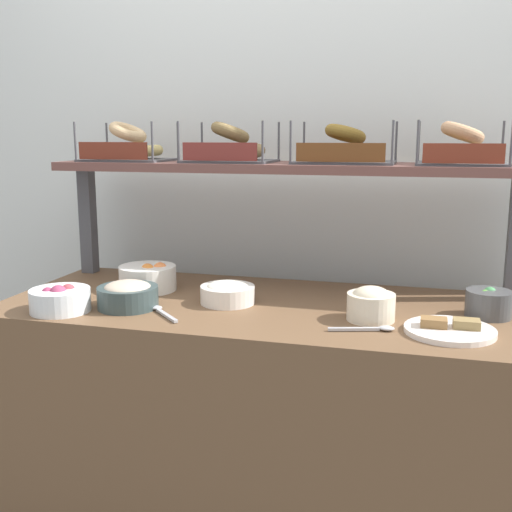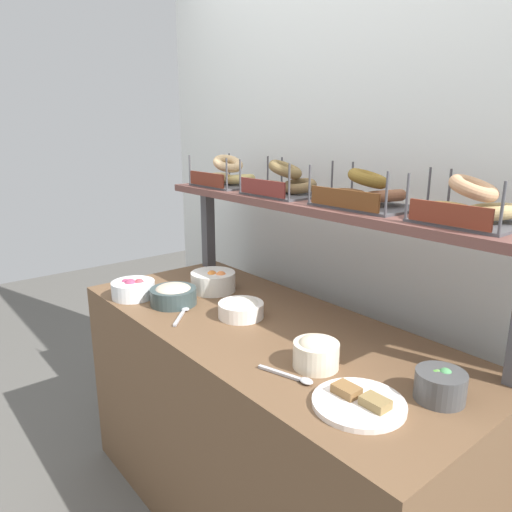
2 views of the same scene
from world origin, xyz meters
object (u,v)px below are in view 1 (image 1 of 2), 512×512
(bowl_potato_salad, at_px, (371,304))
(bowl_beet_salad, at_px, (60,299))
(bowl_cream_cheese, at_px, (228,292))
(bagel_basket_plain, at_px, (128,148))
(bagel_basket_poppy, at_px, (230,149))
(serving_spoon_near_plate, at_px, (372,329))
(bagel_basket_cinnamon_raisin, at_px, (344,150))
(bowl_veggie_mix, at_px, (489,303))
(bagel_basket_sesame, at_px, (461,150))
(bowl_tuna_salad, at_px, (128,294))
(serving_plate_white, at_px, (450,329))
(bowl_fruit_salad, at_px, (148,277))
(serving_spoon_by_edge, at_px, (160,311))

(bowl_potato_salad, xyz_separation_m, bowl_beet_salad, (-0.91, -0.15, -0.01))
(bowl_cream_cheese, bearing_deg, bagel_basket_plain, 148.72)
(bagel_basket_poppy, bearing_deg, serving_spoon_near_plate, -39.65)
(bagel_basket_poppy, bearing_deg, bagel_basket_cinnamon_raisin, 1.87)
(bowl_veggie_mix, xyz_separation_m, bowl_beet_salad, (-1.24, -0.28, -0.00))
(bagel_basket_sesame, bearing_deg, bowl_potato_salad, -123.50)
(bowl_beet_salad, height_order, bagel_basket_cinnamon_raisin, bagel_basket_cinnamon_raisin)
(bowl_cream_cheese, xyz_separation_m, bagel_basket_poppy, (-0.08, 0.29, 0.44))
(bowl_beet_salad, height_order, bowl_cream_cheese, bowl_beet_salad)
(bowl_tuna_salad, bearing_deg, bagel_basket_cinnamon_raisin, 35.49)
(serving_plate_white, distance_m, bagel_basket_cinnamon_raisin, 0.72)
(bowl_cream_cheese, bearing_deg, bowl_tuna_salad, -155.30)
(serving_plate_white, bearing_deg, bowl_fruit_salad, 167.45)
(serving_spoon_by_edge, bearing_deg, bowl_beet_salad, -168.90)
(bagel_basket_cinnamon_raisin, bearing_deg, bowl_beet_salad, -146.37)
(bowl_beet_salad, relative_size, bagel_basket_poppy, 0.59)
(serving_spoon_near_plate, distance_m, bagel_basket_plain, 1.14)
(bowl_tuna_salad, bearing_deg, bagel_basket_sesame, 23.49)
(serving_spoon_near_plate, height_order, bagel_basket_cinnamon_raisin, bagel_basket_cinnamon_raisin)
(bagel_basket_plain, bearing_deg, bagel_basket_cinnamon_raisin, 0.81)
(bagel_basket_plain, bearing_deg, bagel_basket_sesame, 0.29)
(bowl_cream_cheese, bearing_deg, bowl_beet_salad, -154.49)
(serving_plate_white, bearing_deg, serving_spoon_near_plate, -169.72)
(bowl_potato_salad, bearing_deg, serving_plate_white, -16.70)
(serving_spoon_near_plate, bearing_deg, bowl_fruit_salad, 161.83)
(bowl_veggie_mix, distance_m, serving_plate_white, 0.22)
(bowl_potato_salad, height_order, bagel_basket_poppy, bagel_basket_poppy)
(bowl_fruit_salad, bearing_deg, serving_plate_white, -12.55)
(bowl_tuna_salad, bearing_deg, bowl_potato_salad, 4.97)
(bowl_cream_cheese, height_order, serving_plate_white, bowl_cream_cheese)
(serving_plate_white, bearing_deg, bagel_basket_sesame, 87.21)
(bowl_veggie_mix, height_order, bowl_fruit_salad, bowl_fruit_salad)
(bowl_fruit_salad, xyz_separation_m, serving_spoon_by_edge, (0.15, -0.25, -0.04))
(bowl_fruit_salad, bearing_deg, serving_spoon_near_plate, -18.17)
(serving_spoon_near_plate, bearing_deg, bagel_basket_plain, 154.16)
(bagel_basket_poppy, distance_m, bagel_basket_sesame, 0.77)
(bowl_potato_salad, xyz_separation_m, serving_plate_white, (0.22, -0.07, -0.04))
(bowl_fruit_salad, distance_m, bowl_tuna_salad, 0.22)
(bowl_cream_cheese, xyz_separation_m, bagel_basket_sesame, (0.69, 0.29, 0.44))
(bowl_tuna_salad, distance_m, serving_plate_white, 0.95)
(bowl_beet_salad, height_order, bowl_fruit_salad, bowl_fruit_salad)
(bagel_basket_cinnamon_raisin, bearing_deg, bagel_basket_sesame, -0.81)
(bowl_tuna_salad, xyz_separation_m, bowl_cream_cheese, (0.28, 0.13, -0.01))
(bowl_potato_salad, distance_m, bagel_basket_cinnamon_raisin, 0.58)
(bowl_cream_cheese, xyz_separation_m, serving_plate_white, (0.67, -0.13, -0.02))
(serving_spoon_near_plate, bearing_deg, bagel_basket_cinnamon_raisin, 107.58)
(bagel_basket_cinnamon_raisin, bearing_deg, bowl_potato_salad, -69.66)
(bagel_basket_cinnamon_raisin, bearing_deg, serving_spoon_near_plate, -72.42)
(bowl_beet_salad, relative_size, serving_spoon_by_edge, 1.29)
(bagel_basket_sesame, bearing_deg, bowl_tuna_salad, -156.51)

